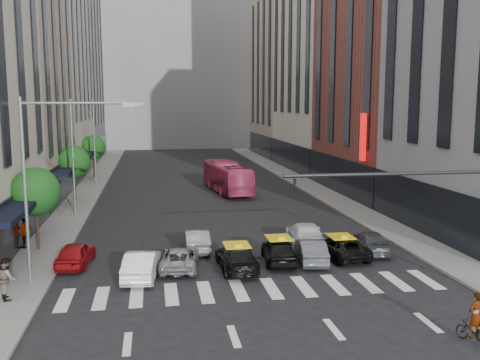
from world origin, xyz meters
name	(u,v)px	position (x,y,z in m)	size (l,w,h in m)	color
ground	(266,300)	(0.00, 0.00, 0.00)	(160.00, 160.00, 0.00)	black
sidewalk_left	(85,194)	(-11.50, 30.00, 0.07)	(3.00, 96.00, 0.15)	slate
sidewalk_right	(314,188)	(11.50, 30.00, 0.07)	(3.00, 96.00, 0.15)	slate
building_left_b	(12,67)	(-17.00, 28.00, 12.00)	(8.00, 16.00, 24.00)	tan
building_left_c	(47,25)	(-17.00, 46.00, 18.00)	(8.00, 20.00, 36.00)	beige
building_left_d	(71,63)	(-17.00, 65.00, 15.00)	(8.00, 18.00, 30.00)	gray
building_right_b	(381,59)	(17.00, 27.00, 13.00)	(8.00, 18.00, 26.00)	brown
building_right_c	(321,16)	(17.00, 46.00, 20.00)	(8.00, 20.00, 40.00)	beige
building_right_d	(285,71)	(17.00, 65.00, 14.00)	(8.00, 18.00, 28.00)	tan
building_far	(176,56)	(0.00, 85.00, 18.00)	(30.00, 10.00, 36.00)	gray
tree_near	(35,192)	(-11.80, 10.00, 3.65)	(2.88, 2.88, 4.95)	black
tree_mid	(74,162)	(-11.80, 26.00, 3.65)	(2.88, 2.88, 4.95)	black
tree_far	(93,147)	(-11.80, 42.00, 3.65)	(2.88, 2.88, 4.95)	black
streetlamp_near	(45,165)	(-10.04, 4.00, 5.90)	(5.38, 0.25, 9.00)	gray
streetlamp_mid	(85,141)	(-10.04, 20.00, 5.90)	(5.38, 0.25, 9.00)	gray
streetlamp_far	(103,131)	(-10.04, 36.00, 5.90)	(5.38, 0.25, 9.00)	gray
traffic_signal	(440,202)	(7.69, -1.00, 4.47)	(10.10, 0.20, 6.00)	black
liberty_sign	(363,137)	(12.60, 20.00, 6.00)	(0.30, 0.70, 4.00)	red
car_red	(76,254)	(-9.20, 6.78, 0.67)	(1.58, 3.92, 1.33)	maroon
car_white_front	(142,264)	(-5.59, 4.10, 0.72)	(1.51, 4.34, 1.43)	white
car_silver	(180,258)	(-3.60, 5.29, 0.59)	(1.95, 4.24, 1.18)	#959499
taxi_left	(237,257)	(-0.60, 4.65, 0.67)	(1.87, 4.61, 1.34)	black
taxi_center	(279,251)	(1.90, 5.47, 0.71)	(1.67, 4.16, 1.42)	black
car_grey_mid	(311,251)	(3.70, 5.30, 0.67)	(1.42, 4.08, 1.34)	#484B51
taxi_right	(340,247)	(5.67, 5.93, 0.61)	(2.03, 4.40, 1.22)	black
car_grey_curb	(370,242)	(7.81, 6.76, 0.62)	(1.74, 4.27, 1.24)	#3B3E42
car_row2_left	(197,240)	(-2.41, 8.68, 0.66)	(1.41, 4.03, 1.33)	#95969A
car_row2_right	(305,234)	(4.41, 8.82, 0.73)	(2.03, 5.00, 1.45)	white
bus	(227,177)	(2.37, 29.63, 1.50)	(2.51, 10.74, 2.99)	#C73A66
motorcycle	(474,333)	(6.69, -5.58, 0.42)	(0.56, 1.62, 0.85)	black
rider	(476,300)	(6.69, -5.58, 1.72)	(0.63, 0.42, 1.74)	gray
pedestrian_near	(7,278)	(-11.47, 1.67, 1.10)	(0.93, 0.72, 1.91)	gray
pedestrian_far	(25,233)	(-12.60, 10.44, 1.08)	(1.09, 0.45, 1.86)	gray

